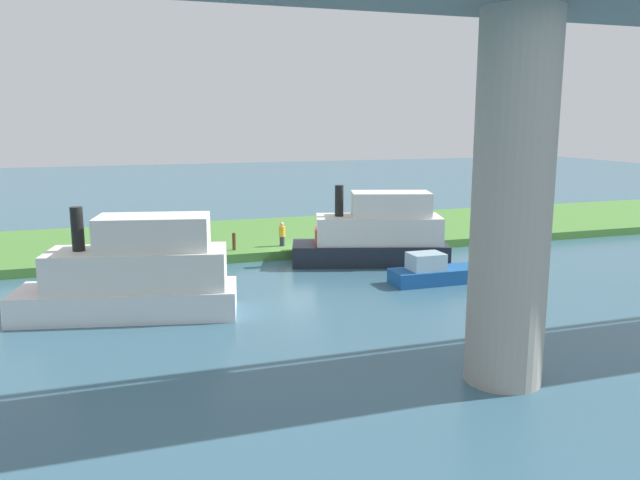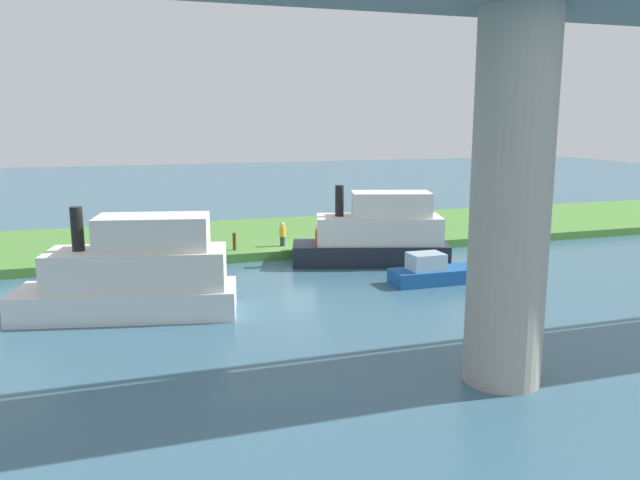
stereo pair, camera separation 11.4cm
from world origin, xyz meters
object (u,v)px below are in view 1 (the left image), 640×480
riverboat_paddlewheel (375,235)px  person_on_bank (282,234)px  bridge_pylon (512,203)px  skiff_small (134,276)px  motorboat_red (434,272)px  marker_buoy (523,290)px  mooring_post (234,242)px  houseboat_blue (160,275)px

riverboat_paddlewheel → person_on_bank: bearing=-42.2°
bridge_pylon → skiff_small: size_ratio=1.19×
bridge_pylon → person_on_bank: (1.47, -19.65, -4.16)m
riverboat_paddlewheel → motorboat_red: (-0.95, 4.88, -1.04)m
marker_buoy → skiff_small: bearing=-8.7°
bridge_pylon → mooring_post: (4.33, -19.37, -4.37)m
person_on_bank → marker_buoy: (-7.81, 11.91, -0.95)m
motorboat_red → riverboat_paddlewheel: bearing=-79.0°
person_on_bank → motorboat_red: bearing=120.6°
bridge_pylon → houseboat_blue: bridge_pylon is taller
motorboat_red → marker_buoy: 4.21m
riverboat_paddlewheel → bridge_pylon: bearing=80.3°
person_on_bank → riverboat_paddlewheel: (-4.18, 3.80, 0.38)m
skiff_small → motorboat_red: (-13.80, -0.72, -1.10)m
motorboat_red → houseboat_blue: bearing=-15.5°
mooring_post → motorboat_red: motorboat_red is taller
bridge_pylon → motorboat_red: 12.53m
skiff_small → motorboat_red: bearing=-177.0°
person_on_bank → motorboat_red: person_on_bank is taller
person_on_bank → houseboat_blue: bearing=35.4°
houseboat_blue → person_on_bank: bearing=-144.6°
skiff_small → bridge_pylon: bearing=134.7°
riverboat_paddlewheel → motorboat_red: bearing=101.0°
bridge_pylon → person_on_bank: 20.14m
riverboat_paddlewheel → skiff_small: size_ratio=0.97×
bridge_pylon → skiff_small: bearing=-45.3°
mooring_post → riverboat_paddlewheel: size_ratio=0.11×
mooring_post → skiff_small: size_ratio=0.11×
houseboat_blue → riverboat_paddlewheel: bearing=-172.9°
houseboat_blue → marker_buoy: 16.58m
bridge_pylon → mooring_post: bearing=-77.4°
skiff_small → motorboat_red: size_ratio=2.01×
person_on_bank → skiff_small: bearing=47.3°
person_on_bank → mooring_post: (2.86, 0.28, -0.22)m
riverboat_paddlewheel → houseboat_blue: (11.54, 1.43, -1.02)m
houseboat_blue → marker_buoy: (-15.17, 6.69, -0.31)m
riverboat_paddlewheel → skiff_small: 14.01m
bridge_pylon → marker_buoy: bearing=-129.3°
bridge_pylon → mooring_post: size_ratio=11.05×
mooring_post → person_on_bank: bearing=-174.5°
bridge_pylon → marker_buoy: size_ratio=21.42×
riverboat_paddlewheel → marker_buoy: 8.99m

